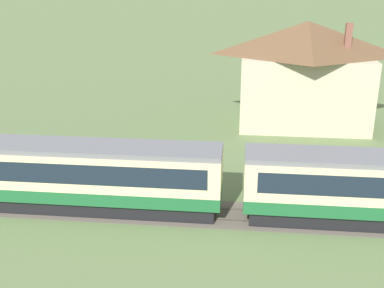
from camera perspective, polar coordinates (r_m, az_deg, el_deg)
passenger_train at (r=30.32m, az=-13.54°, el=-3.37°), size 97.31×3.08×4.20m
railway_track at (r=30.92m, az=-10.98°, el=-7.46°), size 146.49×3.60×0.04m
station_house_brown_roof at (r=46.16m, az=13.23°, el=8.18°), size 12.61×7.67×9.76m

